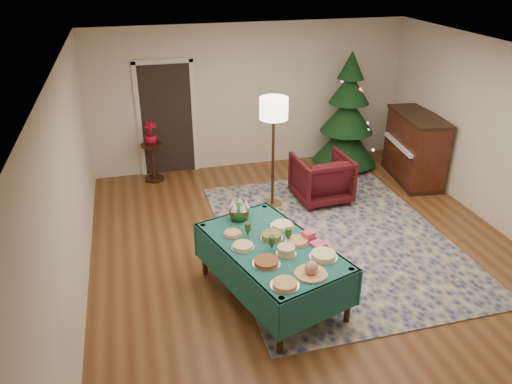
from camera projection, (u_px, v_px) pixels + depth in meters
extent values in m
plane|color=#593319|center=(313.00, 257.00, 6.94)|extent=(7.00, 7.00, 0.00)
plane|color=white|center=(324.00, 61.00, 5.75)|extent=(7.00, 7.00, 0.00)
plane|color=beige|center=(251.00, 97.00, 9.38)|extent=(6.00, 0.00, 6.00)
plane|color=beige|center=(507.00, 372.00, 3.30)|extent=(6.00, 0.00, 6.00)
plane|color=beige|center=(70.00, 195.00, 5.67)|extent=(0.00, 7.00, 7.00)
cube|color=black|center=(167.00, 121.00, 9.15)|extent=(0.92, 0.02, 2.04)
cube|color=silver|center=(139.00, 121.00, 9.02)|extent=(0.08, 0.04, 2.14)
cube|color=silver|center=(194.00, 117.00, 9.24)|extent=(0.08, 0.04, 2.14)
cube|color=silver|center=(162.00, 61.00, 8.67)|extent=(1.08, 0.04, 0.08)
cube|color=#15224F|center=(334.00, 237.00, 7.40)|extent=(3.24, 4.23, 0.02)
cylinder|color=black|center=(281.00, 327.00, 5.13)|extent=(0.07, 0.07, 0.74)
cylinder|color=black|center=(204.00, 250.00, 6.43)|extent=(0.07, 0.07, 0.74)
cylinder|color=black|center=(349.00, 296.00, 5.58)|extent=(0.07, 0.07, 0.74)
cylinder|color=black|center=(264.00, 230.00, 6.88)|extent=(0.07, 0.07, 0.74)
cube|color=#17513E|center=(272.00, 247.00, 5.85)|extent=(1.61, 2.12, 0.04)
cube|color=#17513E|center=(233.00, 228.00, 6.65)|extent=(1.07, 0.37, 0.46)
cube|color=#17513E|center=(321.00, 304.00, 5.24)|extent=(1.07, 0.37, 0.46)
cube|color=#17513E|center=(307.00, 249.00, 6.20)|extent=(0.61, 1.83, 0.46)
cube|color=#17513E|center=(233.00, 276.00, 5.69)|extent=(0.61, 1.83, 0.46)
cylinder|color=silver|center=(285.00, 285.00, 5.14)|extent=(0.31, 0.31, 0.01)
cylinder|color=tan|center=(285.00, 283.00, 5.13)|extent=(0.26, 0.26, 0.03)
cylinder|color=silver|center=(311.00, 274.00, 5.32)|extent=(0.36, 0.36, 0.01)
sphere|color=#CC727A|center=(311.00, 268.00, 5.28)|extent=(0.15, 0.15, 0.15)
cylinder|color=silver|center=(323.00, 257.00, 5.61)|extent=(0.33, 0.33, 0.01)
cylinder|color=#D8D172|center=(323.00, 255.00, 5.60)|extent=(0.28, 0.28, 0.05)
cylinder|color=silver|center=(266.00, 263.00, 5.50)|extent=(0.32, 0.32, 0.01)
cylinder|color=brown|center=(266.00, 261.00, 5.49)|extent=(0.27, 0.27, 0.04)
cylinder|color=silver|center=(286.00, 254.00, 5.67)|extent=(0.24, 0.24, 0.01)
cylinder|color=tan|center=(286.00, 250.00, 5.65)|extent=(0.20, 0.20, 0.09)
cylinder|color=silver|center=(297.00, 242.00, 5.90)|extent=(0.29, 0.29, 0.01)
cylinder|color=#B2844C|center=(297.00, 241.00, 5.89)|extent=(0.25, 0.25, 0.03)
cylinder|color=silver|center=(243.00, 248.00, 5.79)|extent=(0.27, 0.27, 0.01)
cylinder|color=#D8BF7F|center=(243.00, 246.00, 5.77)|extent=(0.23, 0.23, 0.04)
cylinder|color=silver|center=(272.00, 238.00, 5.97)|extent=(0.28, 0.28, 0.01)
cylinder|color=maroon|center=(272.00, 236.00, 5.96)|extent=(0.23, 0.23, 0.06)
cylinder|color=silver|center=(282.00, 226.00, 6.23)|extent=(0.30, 0.30, 0.01)
cylinder|color=#F2EACC|center=(282.00, 225.00, 6.22)|extent=(0.26, 0.26, 0.03)
cylinder|color=silver|center=(233.00, 234.00, 6.05)|extent=(0.24, 0.24, 0.01)
cylinder|color=tan|center=(233.00, 233.00, 6.04)|extent=(0.20, 0.20, 0.03)
cone|color=#2D471E|center=(248.00, 232.00, 6.02)|extent=(0.07, 0.07, 0.09)
cylinder|color=#2D471E|center=(248.00, 226.00, 5.98)|extent=(0.08, 0.08, 0.09)
cone|color=#2D471E|center=(288.00, 238.00, 5.90)|extent=(0.07, 0.07, 0.09)
cylinder|color=#2D471E|center=(288.00, 232.00, 5.87)|extent=(0.08, 0.08, 0.09)
cone|color=#2D471E|center=(272.00, 246.00, 5.74)|extent=(0.07, 0.07, 0.09)
cylinder|color=#2D471E|center=(272.00, 240.00, 5.71)|extent=(0.08, 0.08, 0.09)
cube|color=#EA4174|center=(318.00, 244.00, 5.83)|extent=(0.19, 0.19, 0.04)
cube|color=#E94064|center=(308.00, 235.00, 5.95)|extent=(0.15, 0.15, 0.10)
sphere|color=#1E4C1E|center=(239.00, 212.00, 6.36)|extent=(0.26, 0.26, 0.26)
cone|color=white|center=(246.00, 203.00, 6.33)|extent=(0.10, 0.10, 0.12)
cone|color=white|center=(240.00, 201.00, 6.39)|extent=(0.10, 0.10, 0.12)
cone|color=white|center=(233.00, 203.00, 6.34)|extent=(0.10, 0.10, 0.12)
cone|color=white|center=(234.00, 207.00, 6.25)|extent=(0.10, 0.10, 0.12)
cone|color=white|center=(243.00, 207.00, 6.24)|extent=(0.10, 0.10, 0.12)
sphere|color=#B20C0F|center=(245.00, 207.00, 6.42)|extent=(0.07, 0.07, 0.07)
sphere|color=#B20C0F|center=(233.00, 207.00, 6.41)|extent=(0.07, 0.07, 0.07)
sphere|color=#B20C0F|center=(233.00, 213.00, 6.27)|extent=(0.07, 0.07, 0.07)
sphere|color=#B20C0F|center=(246.00, 212.00, 6.28)|extent=(0.07, 0.07, 0.07)
imported|color=#3F0D12|center=(321.00, 176.00, 8.33)|extent=(0.91, 0.86, 0.89)
cylinder|color=#A57F3F|center=(272.00, 204.00, 8.35)|extent=(0.31, 0.31, 0.03)
cylinder|color=black|center=(273.00, 159.00, 7.99)|extent=(0.04, 0.04, 1.67)
cylinder|color=#FFEABF|center=(274.00, 108.00, 7.63)|extent=(0.44, 0.44, 0.33)
cylinder|color=black|center=(155.00, 179.00, 9.25)|extent=(0.35, 0.35, 0.04)
cylinder|color=black|center=(153.00, 163.00, 9.11)|extent=(0.08, 0.08, 0.65)
cylinder|color=black|center=(151.00, 145.00, 8.96)|extent=(0.39, 0.39, 0.03)
imported|color=#A30B23|center=(151.00, 138.00, 8.90)|extent=(0.23, 0.41, 0.23)
cylinder|color=black|center=(344.00, 162.00, 9.81)|extent=(0.13, 0.13, 0.18)
cone|color=black|center=(345.00, 142.00, 9.62)|extent=(1.57, 1.57, 0.78)
cone|color=black|center=(348.00, 114.00, 9.38)|extent=(1.29, 1.29, 0.67)
cone|color=black|center=(350.00, 88.00, 9.16)|extent=(0.97, 0.97, 0.56)
cone|color=black|center=(352.00, 65.00, 8.97)|extent=(0.63, 0.63, 0.50)
cube|color=black|center=(410.00, 177.00, 9.28)|extent=(0.79, 1.48, 0.08)
cube|color=#35150D|center=(415.00, 148.00, 9.02)|extent=(0.76, 1.46, 1.16)
cube|color=black|center=(420.00, 116.00, 8.76)|extent=(0.81, 1.50, 0.05)
cube|color=white|center=(400.00, 144.00, 8.95)|extent=(0.27, 1.20, 0.06)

